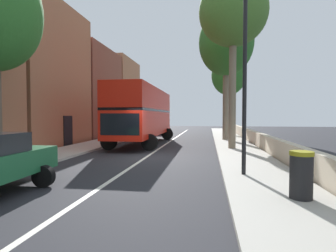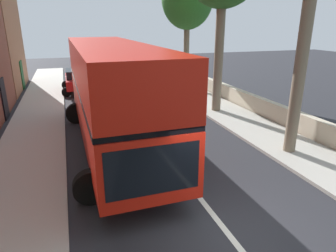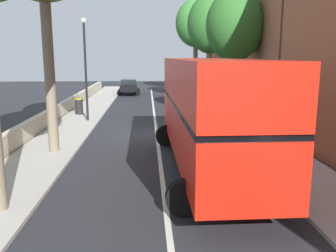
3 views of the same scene
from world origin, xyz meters
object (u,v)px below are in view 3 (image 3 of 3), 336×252
Objects in this scene: parked_car_blue_left_1 at (179,91)px; street_tree_left_0 at (196,24)px; double_decker_bus at (208,107)px; street_tree_left_4 at (235,27)px; parked_car_black_right_2 at (129,86)px; litter_bin_right at (79,106)px; street_tree_left_2 at (210,25)px; parked_car_green_left_3 at (188,100)px; lamppost_right at (85,62)px.

parked_car_blue_left_1 is 10.70m from street_tree_left_0.
double_decker_bus is 11.40m from street_tree_left_4.
parked_car_black_right_2 is 14.41m from litter_bin_right.
parked_car_black_right_2 is (5.00, -6.18, -0.00)m from parked_car_blue_left_1.
street_tree_left_2 is (-7.67, 6.77, 5.96)m from parked_car_black_right_2.
parked_car_green_left_3 is 16.50m from street_tree_left_0.
street_tree_left_0 is (-7.52, -1.73, 6.75)m from parked_car_black_right_2.
parked_car_black_right_2 is 10.25m from street_tree_left_0.
street_tree_left_0 is at bearing -88.95° from street_tree_left_2.
parked_car_black_right_2 is 0.44× the size of street_tree_left_0.
parked_car_green_left_3 is at bearing -172.53° from litter_bin_right.
street_tree_left_4 is at bearing 126.13° from parked_car_green_left_3.
double_decker_bus is 2.42× the size of parked_car_black_right_2.
lamppost_right is 5.56× the size of litter_bin_right.
street_tree_left_2 is at bearing -99.80° from double_decker_bus.
street_tree_left_2 reaches higher than parked_car_black_right_2.
lamppost_right is (9.32, 18.43, -3.89)m from street_tree_left_0.
street_tree_left_4 is at bearing 89.18° from street_tree_left_2.
street_tree_left_0 is 20.18m from litter_bin_right.
double_decker_bus is at bearing 120.53° from lamppost_right.
street_tree_left_4 is (0.14, 9.81, -0.97)m from street_tree_left_2.
parked_car_blue_left_1 is at bearing -92.21° from double_decker_bus.
litter_bin_right is (10.32, 15.86, -7.00)m from street_tree_left_0.
parked_car_green_left_3 is at bearing 80.37° from street_tree_left_0.
parked_car_blue_left_1 is 0.57× the size of street_tree_left_4.
parked_car_black_right_2 is 11.84m from street_tree_left_2.
double_decker_bus is 1.36× the size of street_tree_left_4.
street_tree_left_2 is 8.28× the size of litter_bin_right.
parked_car_black_right_2 is at bearing -41.43° from street_tree_left_2.
parked_car_black_right_2 is 0.49× the size of street_tree_left_2.
street_tree_left_4 is (-0.02, 18.31, -1.76)m from street_tree_left_0.
double_decker_bus is at bearing 87.79° from parked_car_blue_left_1.
street_tree_left_2 reaches higher than double_decker_bus.
street_tree_left_0 is 8.54m from street_tree_left_2.
lamppost_right is (6.00, -10.17, 1.45)m from double_decker_bus.
street_tree_left_0 is (-2.52, -14.84, 6.75)m from parked_car_green_left_3.
double_decker_bus is 1.08× the size of street_tree_left_0.
litter_bin_right is at bearing 35.11° from street_tree_left_2.
parked_car_blue_left_1 is 4.10× the size of litter_bin_right.
street_tree_left_2 is (-0.16, 8.50, -0.79)m from street_tree_left_0.
parked_car_blue_left_1 is at bearing -12.41° from street_tree_left_2.
lamppost_right reaches higher than double_decker_bus.
litter_bin_right is (1.00, -2.57, -3.11)m from lamppost_right.
street_tree_left_0 is at bearing -96.61° from double_decker_bus.
parked_car_blue_left_1 is 6.93m from parked_car_green_left_3.
street_tree_left_4 is 9.57m from lamppost_right.
double_decker_bus is 20.90m from street_tree_left_2.
street_tree_left_4 is at bearing 114.43° from parked_car_black_right_2.
litter_bin_right is (10.47, 7.36, -6.21)m from street_tree_left_2.
street_tree_left_4 reaches higher than litter_bin_right.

